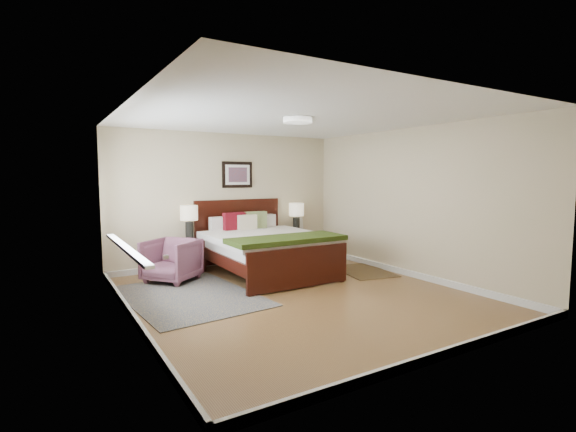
# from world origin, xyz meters

# --- Properties ---
(floor) EXTENTS (5.00, 5.00, 0.00)m
(floor) POSITION_xyz_m (0.00, 0.00, 0.00)
(floor) COLOR brown
(floor) RESTS_ON ground
(back_wall) EXTENTS (4.50, 0.04, 2.50)m
(back_wall) POSITION_xyz_m (0.00, 2.50, 1.25)
(back_wall) COLOR #C7B390
(back_wall) RESTS_ON ground
(front_wall) EXTENTS (4.50, 0.04, 2.50)m
(front_wall) POSITION_xyz_m (0.00, -2.50, 1.25)
(front_wall) COLOR #C7B390
(front_wall) RESTS_ON ground
(left_wall) EXTENTS (0.04, 5.00, 2.50)m
(left_wall) POSITION_xyz_m (-2.25, 0.00, 1.25)
(left_wall) COLOR #C7B390
(left_wall) RESTS_ON ground
(right_wall) EXTENTS (0.04, 5.00, 2.50)m
(right_wall) POSITION_xyz_m (2.25, 0.00, 1.25)
(right_wall) COLOR #C7B390
(right_wall) RESTS_ON ground
(ceiling) EXTENTS (4.50, 5.00, 0.02)m
(ceiling) POSITION_xyz_m (0.00, 0.00, 2.50)
(ceiling) COLOR white
(ceiling) RESTS_ON back_wall
(window) EXTENTS (0.11, 2.72, 1.32)m
(window) POSITION_xyz_m (-2.20, 0.70, 1.38)
(window) COLOR silver
(window) RESTS_ON left_wall
(door) EXTENTS (0.06, 1.00, 2.18)m
(door) POSITION_xyz_m (-2.23, -1.75, 1.07)
(door) COLOR silver
(door) RESTS_ON ground
(ceil_fixture) EXTENTS (0.44, 0.44, 0.08)m
(ceil_fixture) POSITION_xyz_m (0.00, 0.00, 2.47)
(ceil_fixture) COLOR white
(ceil_fixture) RESTS_ON ceiling
(bed) EXTENTS (1.87, 2.27, 1.22)m
(bed) POSITION_xyz_m (0.19, 1.38, 0.56)
(bed) COLOR #330F07
(bed) RESTS_ON ground
(wall_art) EXTENTS (0.62, 0.05, 0.50)m
(wall_art) POSITION_xyz_m (0.19, 2.47, 1.72)
(wall_art) COLOR black
(wall_art) RESTS_ON back_wall
(nightstand_left) EXTENTS (0.47, 0.42, 0.56)m
(nightstand_left) POSITION_xyz_m (-0.84, 2.25, 0.44)
(nightstand_left) COLOR #330F07
(nightstand_left) RESTS_ON ground
(nightstand_right) EXTENTS (0.53, 0.40, 0.53)m
(nightstand_right) POSITION_xyz_m (1.41, 2.26, 0.33)
(nightstand_right) COLOR #330F07
(nightstand_right) RESTS_ON ground
(lamp_left) EXTENTS (0.30, 0.30, 0.61)m
(lamp_left) POSITION_xyz_m (-0.84, 2.27, 0.98)
(lamp_left) COLOR black
(lamp_left) RESTS_ON nightstand_left
(lamp_right) EXTENTS (0.30, 0.30, 0.61)m
(lamp_right) POSITION_xyz_m (1.41, 2.27, 0.95)
(lamp_right) COLOR black
(lamp_right) RESTS_ON nightstand_right
(armchair) EXTENTS (1.05, 1.05, 0.69)m
(armchair) POSITION_xyz_m (-1.33, 1.68, 0.34)
(armchair) COLOR brown
(armchair) RESTS_ON ground
(rug_persian) EXTENTS (1.82, 2.43, 0.01)m
(rug_persian) POSITION_xyz_m (-1.35, 0.73, 0.01)
(rug_persian) COLOR #0C1F3D
(rug_persian) RESTS_ON ground
(rug_navy) EXTENTS (1.01, 1.31, 0.01)m
(rug_navy) POSITION_xyz_m (1.80, 0.64, 0.01)
(rug_navy) COLOR black
(rug_navy) RESTS_ON ground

